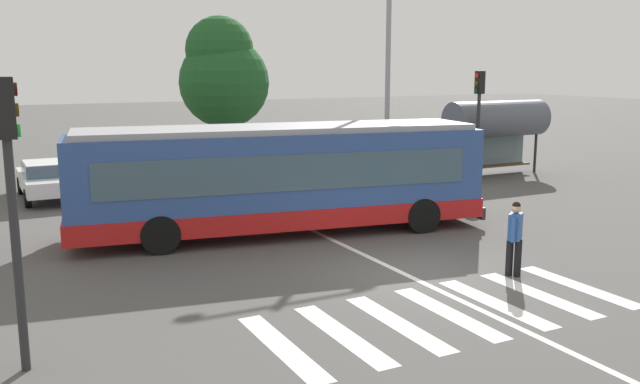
{
  "coord_description": "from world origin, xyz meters",
  "views": [
    {
      "loc": [
        -8.8,
        -12.04,
        4.66
      ],
      "look_at": [
        -0.5,
        4.03,
        1.3
      ],
      "focal_mm": 37.8,
      "sensor_mm": 36.0,
      "label": 1
    }
  ],
  "objects_px": {
    "parked_car_charcoal": "(129,174)",
    "twin_arm_street_lamp": "(389,34)",
    "parked_car_red": "(258,163)",
    "parked_car_blue": "(375,157)",
    "parked_car_teal": "(192,167)",
    "parked_car_white": "(48,178)",
    "parked_car_silver": "(315,160)",
    "traffic_light_near_corner": "(11,178)",
    "background_tree_right": "(223,73)",
    "pedestrian_crossing_street": "(515,234)",
    "bus_stop_shelter": "(496,120)",
    "traffic_light_far_corner": "(479,108)",
    "city_transit_bus": "(280,178)"
  },
  "relations": [
    {
      "from": "parked_car_charcoal",
      "to": "twin_arm_street_lamp",
      "type": "xyz_separation_m",
      "value": [
        9.86,
        -2.19,
        5.17
      ]
    },
    {
      "from": "parked_car_red",
      "to": "parked_car_blue",
      "type": "xyz_separation_m",
      "value": [
        5.27,
        -0.67,
        0.0
      ]
    },
    {
      "from": "parked_car_teal",
      "to": "parked_car_charcoal",
      "type": "bearing_deg",
      "value": -165.74
    },
    {
      "from": "parked_car_white",
      "to": "parked_car_blue",
      "type": "relative_size",
      "value": 0.99
    },
    {
      "from": "parked_car_silver",
      "to": "twin_arm_street_lamp",
      "type": "bearing_deg",
      "value": -52.16
    },
    {
      "from": "parked_car_silver",
      "to": "traffic_light_near_corner",
      "type": "bearing_deg",
      "value": -130.57
    },
    {
      "from": "background_tree_right",
      "to": "pedestrian_crossing_street",
      "type": "bearing_deg",
      "value": -93.08
    },
    {
      "from": "parked_car_red",
      "to": "parked_car_charcoal",
      "type": "bearing_deg",
      "value": -172.97
    },
    {
      "from": "pedestrian_crossing_street",
      "to": "parked_car_teal",
      "type": "height_order",
      "value": "pedestrian_crossing_street"
    },
    {
      "from": "parked_car_red",
      "to": "bus_stop_shelter",
      "type": "distance_m",
      "value": 10.36
    },
    {
      "from": "parked_car_teal",
      "to": "traffic_light_far_corner",
      "type": "relative_size",
      "value": 1.02
    },
    {
      "from": "pedestrian_crossing_street",
      "to": "parked_car_blue",
      "type": "xyz_separation_m",
      "value": [
        5.04,
        14.05,
        -0.2
      ]
    },
    {
      "from": "city_transit_bus",
      "to": "traffic_light_far_corner",
      "type": "height_order",
      "value": "traffic_light_far_corner"
    },
    {
      "from": "parked_car_charcoal",
      "to": "parked_car_teal",
      "type": "distance_m",
      "value": 2.67
    },
    {
      "from": "parked_car_red",
      "to": "parked_car_blue",
      "type": "relative_size",
      "value": 1.01
    },
    {
      "from": "traffic_light_far_corner",
      "to": "city_transit_bus",
      "type": "bearing_deg",
      "value": -158.75
    },
    {
      "from": "parked_car_silver",
      "to": "parked_car_blue",
      "type": "height_order",
      "value": "same"
    },
    {
      "from": "parked_car_white",
      "to": "traffic_light_near_corner",
      "type": "distance_m",
      "value": 15.06
    },
    {
      "from": "parked_car_charcoal",
      "to": "twin_arm_street_lamp",
      "type": "distance_m",
      "value": 11.34
    },
    {
      "from": "pedestrian_crossing_street",
      "to": "bus_stop_shelter",
      "type": "relative_size",
      "value": 0.36
    },
    {
      "from": "parked_car_teal",
      "to": "traffic_light_near_corner",
      "type": "height_order",
      "value": "traffic_light_near_corner"
    },
    {
      "from": "traffic_light_far_corner",
      "to": "twin_arm_street_lamp",
      "type": "height_order",
      "value": "twin_arm_street_lamp"
    },
    {
      "from": "city_transit_bus",
      "to": "parked_car_teal",
      "type": "distance_m",
      "value": 8.68
    },
    {
      "from": "city_transit_bus",
      "to": "parked_car_charcoal",
      "type": "xyz_separation_m",
      "value": [
        -2.58,
        7.98,
        -0.82
      ]
    },
    {
      "from": "pedestrian_crossing_street",
      "to": "parked_car_white",
      "type": "relative_size",
      "value": 0.38
    },
    {
      "from": "city_transit_bus",
      "to": "bus_stop_shelter",
      "type": "xyz_separation_m",
      "value": [
        12.42,
        5.12,
        0.83
      ]
    },
    {
      "from": "parked_car_white",
      "to": "traffic_light_far_corner",
      "type": "height_order",
      "value": "traffic_light_far_corner"
    },
    {
      "from": "parked_car_red",
      "to": "parked_car_silver",
      "type": "height_order",
      "value": "same"
    },
    {
      "from": "parked_car_white",
      "to": "parked_car_silver",
      "type": "height_order",
      "value": "same"
    },
    {
      "from": "background_tree_right",
      "to": "city_transit_bus",
      "type": "bearing_deg",
      "value": -104.22
    },
    {
      "from": "parked_car_charcoal",
      "to": "parked_car_blue",
      "type": "height_order",
      "value": "same"
    },
    {
      "from": "city_transit_bus",
      "to": "pedestrian_crossing_street",
      "type": "distance_m",
      "value": 6.82
    },
    {
      "from": "parked_car_silver",
      "to": "bus_stop_shelter",
      "type": "bearing_deg",
      "value": -24.21
    },
    {
      "from": "parked_car_teal",
      "to": "parked_car_white",
      "type": "bearing_deg",
      "value": -178.89
    },
    {
      "from": "parked_car_red",
      "to": "twin_arm_street_lamp",
      "type": "xyz_separation_m",
      "value": [
        4.46,
        -2.86,
        5.17
      ]
    },
    {
      "from": "city_transit_bus",
      "to": "parked_car_silver",
      "type": "bearing_deg",
      "value": 57.37
    },
    {
      "from": "parked_car_charcoal",
      "to": "background_tree_right",
      "type": "bearing_deg",
      "value": 52.44
    },
    {
      "from": "traffic_light_far_corner",
      "to": "background_tree_right",
      "type": "distance_m",
      "value": 14.31
    },
    {
      "from": "parked_car_charcoal",
      "to": "parked_car_blue",
      "type": "relative_size",
      "value": 1.0
    },
    {
      "from": "pedestrian_crossing_street",
      "to": "twin_arm_street_lamp",
      "type": "distance_m",
      "value": 13.53
    },
    {
      "from": "bus_stop_shelter",
      "to": "traffic_light_far_corner",
      "type": "bearing_deg",
      "value": -151.5
    },
    {
      "from": "parked_car_teal",
      "to": "bus_stop_shelter",
      "type": "distance_m",
      "value": 13.0
    },
    {
      "from": "parked_car_white",
      "to": "pedestrian_crossing_street",
      "type": "bearing_deg",
      "value": -60.23
    },
    {
      "from": "parked_car_silver",
      "to": "background_tree_right",
      "type": "distance_m",
      "value": 9.37
    },
    {
      "from": "city_transit_bus",
      "to": "parked_car_charcoal",
      "type": "relative_size",
      "value": 2.61
    },
    {
      "from": "parked_car_charcoal",
      "to": "twin_arm_street_lamp",
      "type": "bearing_deg",
      "value": -12.54
    },
    {
      "from": "parked_car_charcoal",
      "to": "traffic_light_far_corner",
      "type": "distance_m",
      "value": 13.87
    },
    {
      "from": "city_transit_bus",
      "to": "background_tree_right",
      "type": "relative_size",
      "value": 1.64
    },
    {
      "from": "parked_car_white",
      "to": "traffic_light_far_corner",
      "type": "distance_m",
      "value": 16.61
    },
    {
      "from": "parked_car_red",
      "to": "twin_arm_street_lamp",
      "type": "distance_m",
      "value": 7.4
    }
  ]
}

